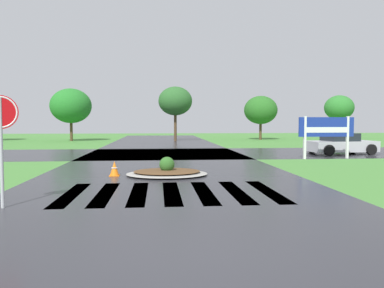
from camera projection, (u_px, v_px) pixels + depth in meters
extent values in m
cube|color=#478438|center=(186.00, 273.00, 5.03)|extent=(120.00, 120.00, 0.10)
cube|color=#2B2B30|center=(167.00, 171.00, 14.97)|extent=(9.39, 80.00, 0.01)
cube|color=#2B2B30|center=(164.00, 153.00, 23.48)|extent=(90.00, 8.45, 0.01)
cube|color=white|center=(71.00, 194.00, 10.24)|extent=(0.45, 3.55, 0.01)
cube|color=white|center=(105.00, 194.00, 10.32)|extent=(0.45, 3.55, 0.01)
cube|color=white|center=(139.00, 193.00, 10.40)|extent=(0.45, 3.55, 0.01)
cube|color=white|center=(172.00, 193.00, 10.47)|extent=(0.45, 3.55, 0.01)
cube|color=white|center=(204.00, 192.00, 10.55)|extent=(0.45, 3.55, 0.01)
cube|color=white|center=(236.00, 192.00, 10.63)|extent=(0.45, 3.55, 0.01)
cube|color=white|center=(267.00, 191.00, 10.71)|extent=(0.45, 3.55, 0.01)
cylinder|color=#B2B5BA|center=(1.00, 153.00, 8.54)|extent=(0.08, 0.08, 2.50)
cylinder|color=red|center=(0.00, 112.00, 8.49)|extent=(0.73, 0.26, 0.76)
torus|color=white|center=(0.00, 112.00, 8.49)|extent=(0.71, 0.27, 0.73)
cube|color=white|center=(347.00, 137.00, 20.29)|extent=(0.13, 0.13, 2.25)
cube|color=white|center=(305.00, 138.00, 19.93)|extent=(0.13, 0.13, 2.25)
cube|color=navy|center=(326.00, 127.00, 20.08)|extent=(3.08, 0.26, 1.03)
cube|color=white|center=(326.00, 130.00, 20.09)|extent=(2.34, 0.23, 0.29)
ellipsoid|color=#9E9B93|center=(167.00, 174.00, 13.90)|extent=(2.97, 2.37, 0.12)
ellipsoid|color=brown|center=(167.00, 171.00, 13.89)|extent=(2.44, 1.94, 0.10)
sphere|color=#2D6023|center=(167.00, 164.00, 13.88)|extent=(0.56, 0.56, 0.56)
cube|color=#B7B7BF|center=(341.00, 146.00, 23.06)|extent=(4.21, 2.28, 0.63)
cube|color=#1E232B|center=(340.00, 137.00, 23.01)|extent=(1.93, 1.81, 0.48)
cylinder|color=black|center=(351.00, 147.00, 24.28)|extent=(0.66, 0.29, 0.64)
cylinder|color=black|center=(371.00, 150.00, 22.40)|extent=(0.66, 0.29, 0.64)
cylinder|color=black|center=(312.00, 148.00, 23.74)|extent=(0.66, 0.29, 0.64)
cylinder|color=black|center=(329.00, 150.00, 21.86)|extent=(0.66, 0.29, 0.64)
cone|color=orange|center=(114.00, 169.00, 13.73)|extent=(0.34, 0.34, 0.54)
torus|color=white|center=(114.00, 168.00, 13.73)|extent=(0.22, 0.22, 0.04)
cube|color=orange|center=(115.00, 175.00, 13.75)|extent=(0.36, 0.36, 0.03)
cylinder|color=#4C3823|center=(71.00, 131.00, 38.80)|extent=(0.28, 0.28, 2.14)
ellipsoid|color=#247527|center=(71.00, 106.00, 38.66)|extent=(4.13, 4.13, 3.51)
cylinder|color=#4C3823|center=(175.00, 127.00, 38.72)|extent=(0.28, 0.28, 2.87)
ellipsoid|color=#2B5E29|center=(175.00, 101.00, 38.57)|extent=(3.43, 3.43, 2.91)
cylinder|color=#4C3823|center=(260.00, 131.00, 41.57)|extent=(0.28, 0.28, 1.98)
ellipsoid|color=#286521|center=(261.00, 110.00, 41.44)|extent=(3.62, 3.62, 3.07)
cylinder|color=#4C3823|center=(339.00, 129.00, 42.53)|extent=(0.28, 0.28, 2.42)
ellipsoid|color=#2B752B|center=(339.00, 108.00, 42.40)|extent=(3.21, 3.21, 2.73)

